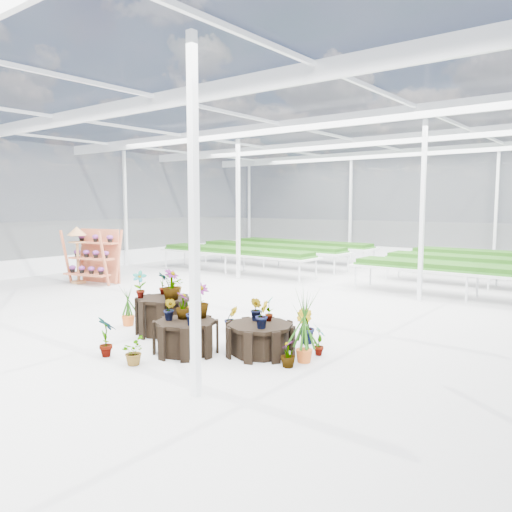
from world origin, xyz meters
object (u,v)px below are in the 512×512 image
Objects in this scene: plinth_mid at (186,337)px; plinth_low at (260,339)px; plinth_tall at (164,316)px; shelf_rack at (92,257)px; bird_table at (78,255)px.

plinth_mid reaches higher than plinth_low.
plinth_low is at bearing 2.60° from plinth_tall.
plinth_mid is 8.12m from shelf_rack.
plinth_mid is at bearing -37.11° from shelf_rack.
shelf_rack is at bearing 156.90° from plinth_tall.
bird_table is (-6.65, 2.42, 0.53)m from plinth_tall.
bird_table reaches higher than shelf_rack.
shelf_rack is at bearing 163.14° from plinth_low.
plinth_tall is 7.09m from bird_table.
plinth_tall is 0.61× the size of shelf_rack.
plinth_mid is 0.59× the size of bird_table.
plinth_low is at bearing 34.99° from plinth_mid.
bird_table is at bearing 159.96° from plinth_tall.
plinth_tall is 0.99× the size of plinth_mid.
plinth_tall is at bearing -177.40° from plinth_low.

